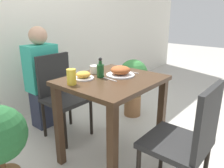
% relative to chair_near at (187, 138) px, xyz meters
% --- Properties ---
extents(ground_plane, '(16.00, 16.00, 0.00)m').
position_rel_chair_near_xyz_m(ground_plane, '(0.04, 0.69, -0.50)').
color(ground_plane, '#B7B2A8').
extents(wall_back, '(8.00, 0.05, 2.60)m').
position_rel_chair_near_xyz_m(wall_back, '(0.04, 2.15, 0.80)').
color(wall_back, silver).
rests_on(wall_back, ground_plane).
extents(dining_table, '(0.81, 0.70, 0.78)m').
position_rel_chair_near_xyz_m(dining_table, '(0.04, 0.69, 0.13)').
color(dining_table, '#3D2819').
rests_on(dining_table, ground_plane).
extents(chair_near, '(0.42, 0.42, 0.89)m').
position_rel_chair_near_xyz_m(chair_near, '(0.00, 0.00, 0.00)').
color(chair_near, black).
rests_on(chair_near, ground_plane).
extents(chair_far, '(0.42, 0.42, 0.89)m').
position_rel_chair_near_xyz_m(chair_far, '(0.04, 1.40, 0.00)').
color(chair_far, black).
rests_on(chair_far, ground_plane).
extents(food_plate, '(0.25, 0.25, 0.09)m').
position_rel_chair_near_xyz_m(food_plate, '(0.16, 0.69, 0.32)').
color(food_plate, white).
rests_on(food_plate, dining_table).
extents(side_plate, '(0.17, 0.17, 0.06)m').
position_rel_chair_near_xyz_m(side_plate, '(-0.12, 0.87, 0.31)').
color(side_plate, white).
rests_on(side_plate, dining_table).
extents(drink_cup, '(0.08, 0.08, 0.07)m').
position_rel_chair_near_xyz_m(drink_cup, '(0.07, 0.93, 0.31)').
color(drink_cup, silver).
rests_on(drink_cup, dining_table).
extents(juice_glass, '(0.07, 0.07, 0.12)m').
position_rel_chair_near_xyz_m(juice_glass, '(-0.28, 0.83, 0.34)').
color(juice_glass, gold).
rests_on(juice_glass, dining_table).
extents(sauce_bottle, '(0.06, 0.06, 0.17)m').
position_rel_chair_near_xyz_m(sauce_bottle, '(0.01, 0.79, 0.34)').
color(sauce_bottle, '#194C23').
rests_on(sauce_bottle, dining_table).
extents(fork_utensil, '(0.03, 0.17, 0.00)m').
position_rel_chair_near_xyz_m(fork_utensil, '(0.01, 0.69, 0.28)').
color(fork_utensil, silver).
rests_on(fork_utensil, dining_table).
extents(spoon_utensil, '(0.01, 0.18, 0.00)m').
position_rel_chair_near_xyz_m(spoon_utensil, '(0.31, 0.69, 0.28)').
color(spoon_utensil, silver).
rests_on(spoon_utensil, dining_table).
extents(potted_plant_right, '(0.36, 0.36, 0.75)m').
position_rel_chair_near_xyz_m(potted_plant_right, '(0.92, 1.07, -0.02)').
color(potted_plant_right, brown).
rests_on(potted_plant_right, ground_plane).
extents(person_figure, '(0.34, 0.22, 1.17)m').
position_rel_chair_near_xyz_m(person_figure, '(0.03, 1.72, 0.08)').
color(person_figure, '#2D3347').
rests_on(person_figure, ground_plane).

